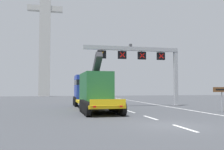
# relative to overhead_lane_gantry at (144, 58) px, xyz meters

# --- Properties ---
(ground) EXTENTS (112.00, 112.00, 0.00)m
(ground) POSITION_rel_overhead_lane_gantry_xyz_m (-3.77, -14.71, -5.62)
(ground) COLOR #424449
(lane_markings) EXTENTS (0.20, 46.79, 0.01)m
(lane_markings) POSITION_rel_overhead_lane_gantry_xyz_m (-3.51, 1.38, -5.61)
(lane_markings) COLOR silver
(lane_markings) RESTS_ON ground
(edge_line_right) EXTENTS (0.20, 63.00, 0.01)m
(edge_line_right) POSITION_rel_overhead_lane_gantry_xyz_m (2.43, -2.71, -5.61)
(edge_line_right) COLOR silver
(edge_line_right) RESTS_ON ground
(overhead_lane_gantry) EXTENTS (11.63, 0.90, 7.25)m
(overhead_lane_gantry) POSITION_rel_overhead_lane_gantry_xyz_m (0.00, 0.00, 0.00)
(overhead_lane_gantry) COLOR #9EA0A5
(overhead_lane_gantry) RESTS_ON ground
(heavy_haul_truck_yellow) EXTENTS (3.06, 14.08, 5.30)m
(heavy_haul_truck_yellow) POSITION_rel_overhead_lane_gantry_xyz_m (-6.50, -1.94, -3.63)
(heavy_haul_truck_yellow) COLOR yellow
(heavy_haul_truck_yellow) RESTS_ON ground
(tourist_info_sign_brown) EXTENTS (1.79, 0.15, 2.21)m
(tourist_info_sign_brown) POSITION_rel_overhead_lane_gantry_xyz_m (4.28, -8.28, -3.90)
(tourist_info_sign_brown) COLOR #9EA0A5
(tourist_info_sign_brown) RESTS_ON ground
(bridge_pylon_distant) EXTENTS (9.00, 2.00, 37.19)m
(bridge_pylon_distant) POSITION_rel_overhead_lane_gantry_xyz_m (-12.84, 40.19, 13.37)
(bridge_pylon_distant) COLOR #B7B7B2
(bridge_pylon_distant) RESTS_ON ground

